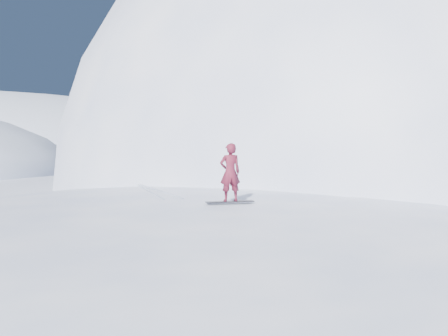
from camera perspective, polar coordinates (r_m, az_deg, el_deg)
name	(u,v)px	position (r m, az deg, el deg)	size (l,w,h in m)	color
ground	(170,275)	(15.09, -7.09, -13.65)	(400.00, 400.00, 0.00)	white
near_ridge	(188,252)	(18.07, -4.67, -10.84)	(36.00, 28.00, 4.80)	white
summit_peak	(365,188)	(46.78, 17.96, -2.44)	(60.00, 56.00, 56.00)	white
peak_shoulder	(271,197)	(36.44, 6.14, -3.82)	(28.00, 24.00, 18.00)	white
wind_bumps	(150,259)	(17.10, -9.59, -11.67)	(16.00, 14.40, 1.00)	white
snowboard	(230,202)	(14.77, 0.80, -4.41)	(1.65, 0.31, 0.03)	black
snowboarder	(230,172)	(14.67, 0.80, -0.57)	(0.71, 0.47, 1.96)	maroon
board_tracks	(154,190)	(18.63, -9.14, -2.89)	(1.60, 5.95, 0.04)	silver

